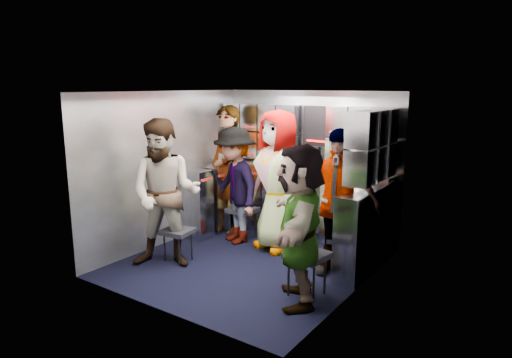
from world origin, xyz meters
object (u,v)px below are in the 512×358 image
Objects in this scene: attendant_standing at (228,169)px; attendant_arc_a at (165,194)px; jump_seat_near_left at (178,233)px; attendant_arc_b at (235,186)px; jump_seat_near_right at (307,257)px; jump_seat_mid_left at (243,212)px; jump_seat_mid_right at (342,240)px; jump_seat_center at (284,217)px; attendant_arc_c at (278,181)px; attendant_arc_d at (337,203)px; attendant_arc_e at (299,225)px.

attendant_standing reaches higher than attendant_arc_a.
attendant_arc_b reaches higher than jump_seat_near_left.
attendant_arc_b is at bearing 150.88° from jump_seat_near_right.
jump_seat_mid_right is (1.63, -0.21, -0.04)m from jump_seat_mid_left.
attendant_arc_c reaches higher than jump_seat_center.
attendant_arc_d reaches higher than jump_seat_center.
attendant_standing is at bearing 162.58° from attendant_arc_d.
attendant_arc_a is (-0.00, -0.18, 0.54)m from jump_seat_near_left.
jump_seat_center is 0.56m from attendant_arc_c.
jump_seat_mid_right is at bearing 2.70° from attendant_arc_a.
jump_seat_mid_right is 0.26× the size of attendant_arc_e.
attendant_standing is at bearing 157.54° from jump_seat_mid_left.
jump_seat_near_right is (1.00, -1.20, 0.02)m from jump_seat_center.
attendant_arc_d is at bearing 148.72° from attendant_arc_e.
attendant_arc_b is at bearing -24.92° from attendant_standing.
attendant_arc_d is at bearing -1.61° from attendant_arc_a.
attendant_arc_d reaches higher than jump_seat_near_left.
attendant_arc_d is at bearing 0.83° from attendant_standing.
attendant_arc_b is at bearing 81.05° from jump_seat_near_left.
jump_seat_near_right reaches higher than jump_seat_center.
jump_seat_near_left is at bearing 60.39° from attendant_arc_a.
attendant_arc_e is (0.00, -1.06, 0.46)m from jump_seat_mid_right.
jump_seat_center reaches higher than jump_seat_mid_right.
jump_seat_near_right is at bearing -50.18° from jump_seat_center.
jump_seat_center is (0.79, 1.27, 0.04)m from jump_seat_near_left.
attendant_arc_c reaches higher than attendant_arc_d.
attendant_arc_c is (1.03, -0.24, -0.01)m from attendant_standing.
attendant_arc_d is (1.79, 0.95, -0.04)m from attendant_arc_a.
jump_seat_near_right is 0.25× the size of attendant_arc_c.
jump_seat_near_right reaches higher than jump_seat_near_left.
attendant_standing is 1.10× the size of attendant_arc_d.
attendant_arc_c is at bearing 54.05° from jump_seat_near_left.
attendant_standing is 1.06m from attendant_arc_c.
attendant_arc_b is at bearing -90.00° from jump_seat_mid_left.
jump_seat_near_right is (1.63, -1.09, 0.02)m from jump_seat_mid_left.
jump_seat_mid_left is 0.98× the size of jump_seat_center.
jump_seat_center is 0.24× the size of attendant_standing.
attendant_arc_b is at bearing 178.87° from jump_seat_mid_right.
attendant_arc_a is (0.24, -1.50, -0.05)m from attendant_standing.
attendant_arc_a is at bearing -119.13° from attendant_arc_e.
attendant_arc_b is at bearing 52.80° from attendant_arc_a.
jump_seat_mid_left is at bearing 82.42° from jump_seat_near_left.
jump_seat_mid_right is at bearing 24.98° from attendant_arc_b.
attendant_arc_d reaches higher than jump_seat_mid_left.
jump_seat_mid_left is 0.84m from attendant_arc_c.
attendant_arc_a is 1.18m from attendant_arc_b.
attendant_standing is 0.54m from attendant_arc_b.
jump_seat_near_right is at bearing 2.31° from jump_seat_near_left.
jump_seat_center is 0.25× the size of attendant_arc_a.
jump_seat_near_right is (1.79, 0.07, 0.06)m from jump_seat_near_left.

